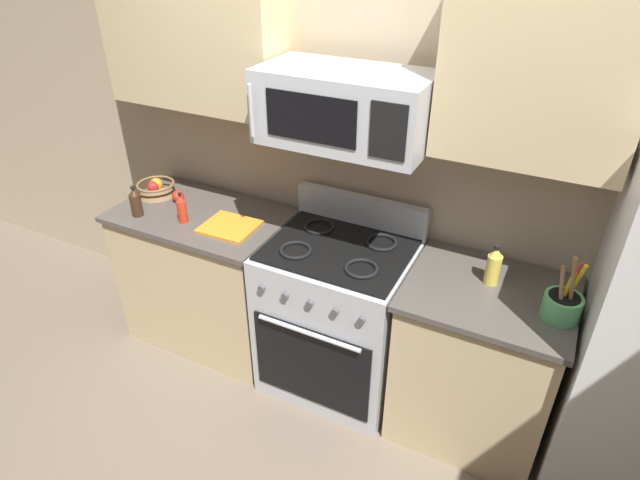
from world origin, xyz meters
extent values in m
plane|color=#6B5B4C|center=(0.00, 0.00, 0.00)|extent=(16.00, 16.00, 0.00)
cube|color=tan|center=(0.00, 1.07, 1.30)|extent=(8.00, 0.10, 2.60)
cube|color=tan|center=(-0.90, 0.68, 0.44)|extent=(0.97, 0.60, 0.88)
cube|color=#4C4742|center=(-0.90, 0.68, 0.90)|extent=(1.01, 0.64, 0.03)
cube|color=#B2B5BA|center=(0.00, 0.68, 0.46)|extent=(0.76, 0.64, 0.91)
cube|color=black|center=(0.00, 0.36, 0.36)|extent=(0.67, 0.01, 0.51)
cylinder|color=#B2B5BA|center=(0.00, 0.33, 0.62)|extent=(0.57, 0.02, 0.02)
cube|color=black|center=(0.00, 0.68, 0.92)|extent=(0.73, 0.58, 0.02)
cube|color=#B2B5BA|center=(0.00, 0.97, 1.00)|extent=(0.76, 0.06, 0.18)
torus|color=black|center=(-0.18, 0.55, 0.93)|extent=(0.17, 0.17, 0.02)
torus|color=black|center=(0.18, 0.55, 0.93)|extent=(0.17, 0.17, 0.02)
torus|color=black|center=(-0.18, 0.82, 0.93)|extent=(0.17, 0.17, 0.02)
torus|color=black|center=(0.18, 0.82, 0.93)|extent=(0.17, 0.17, 0.02)
cylinder|color=#4C4C51|center=(-0.27, 0.35, 0.79)|extent=(0.04, 0.02, 0.04)
cylinder|color=#4C4C51|center=(-0.14, 0.35, 0.79)|extent=(0.04, 0.02, 0.04)
cylinder|color=#4C4C51|center=(0.00, 0.35, 0.79)|extent=(0.04, 0.02, 0.04)
cylinder|color=#4C4C51|center=(0.14, 0.35, 0.79)|extent=(0.04, 0.02, 0.04)
cylinder|color=#4C4C51|center=(0.27, 0.35, 0.79)|extent=(0.04, 0.02, 0.04)
cube|color=tan|center=(0.78, 0.68, 0.44)|extent=(0.73, 0.60, 0.88)
cube|color=#4C4742|center=(0.78, 0.68, 0.90)|extent=(0.77, 0.64, 0.03)
cube|color=#B2B5BA|center=(0.00, 0.71, 1.66)|extent=(0.78, 0.40, 0.34)
cube|color=black|center=(-0.07, 0.51, 1.66)|extent=(0.43, 0.01, 0.21)
cube|color=black|center=(0.28, 0.51, 1.66)|extent=(0.16, 0.01, 0.23)
cylinder|color=#B2B5BA|center=(-0.35, 0.48, 1.66)|extent=(0.02, 0.02, 0.23)
cube|color=tan|center=(-0.90, 0.85, 1.90)|extent=(1.00, 0.34, 0.78)
cube|color=tan|center=(0.78, 0.85, 1.90)|extent=(0.76, 0.34, 0.78)
cylinder|color=#59AD66|center=(1.08, 0.62, 0.97)|extent=(0.16, 0.16, 0.11)
cylinder|color=black|center=(1.08, 0.62, 0.98)|extent=(0.13, 0.13, 0.10)
cylinder|color=red|center=(1.09, 0.64, 1.07)|extent=(0.04, 0.03, 0.27)
cylinder|color=olive|center=(1.09, 0.61, 1.09)|extent=(0.06, 0.06, 0.31)
cylinder|color=yellow|center=(1.10, 0.64, 1.07)|extent=(0.06, 0.07, 0.27)
cylinder|color=olive|center=(1.06, 0.61, 1.05)|extent=(0.06, 0.06, 0.24)
cylinder|color=yellow|center=(1.08, 0.63, 1.04)|extent=(0.05, 0.03, 0.22)
cone|color=brown|center=(-1.28, 0.75, 0.95)|extent=(0.23, 0.23, 0.07)
torus|color=brown|center=(-1.28, 0.75, 0.98)|extent=(0.23, 0.23, 0.02)
sphere|color=red|center=(-1.28, 0.73, 0.98)|extent=(0.07, 0.07, 0.07)
sphere|color=orange|center=(-1.28, 0.76, 0.98)|extent=(0.08, 0.08, 0.08)
sphere|color=red|center=(-1.10, 0.74, 0.95)|extent=(0.07, 0.07, 0.07)
cube|color=orange|center=(-0.64, 0.61, 0.92)|extent=(0.30, 0.27, 0.02)
cylinder|color=#382314|center=(-1.20, 0.50, 0.98)|extent=(0.07, 0.07, 0.13)
cone|color=#382314|center=(-1.20, 0.50, 1.06)|extent=(0.06, 0.06, 0.04)
cylinder|color=black|center=(-1.20, 0.50, 1.09)|extent=(0.03, 0.03, 0.01)
cylinder|color=gold|center=(0.76, 0.75, 0.98)|extent=(0.07, 0.07, 0.15)
cone|color=gold|center=(0.76, 0.75, 1.08)|extent=(0.06, 0.06, 0.04)
cylinder|color=black|center=(0.76, 0.75, 1.11)|extent=(0.03, 0.03, 0.01)
cylinder|color=red|center=(-0.91, 0.55, 0.98)|extent=(0.05, 0.05, 0.13)
cone|color=red|center=(-0.91, 0.55, 1.06)|extent=(0.05, 0.05, 0.04)
cylinder|color=black|center=(-0.91, 0.55, 1.08)|extent=(0.02, 0.02, 0.01)
camera|label=1|loc=(0.95, -1.42, 2.40)|focal=29.66mm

